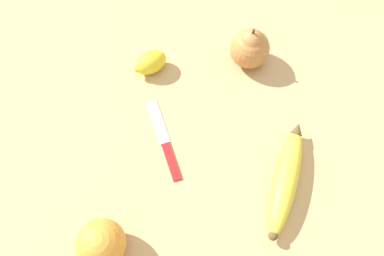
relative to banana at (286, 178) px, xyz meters
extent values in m
plane|color=tan|center=(-0.09, 0.04, -0.02)|extent=(3.00, 3.00, 0.00)
ellipsoid|color=yellow|center=(0.00, 0.00, 0.00)|extent=(0.13, 0.21, 0.04)
cone|color=brown|center=(0.04, 0.09, 0.01)|extent=(0.03, 0.04, 0.03)
sphere|color=brown|center=(-0.05, -0.10, 0.00)|extent=(0.02, 0.02, 0.02)
sphere|color=orange|center=(-0.33, -0.07, 0.02)|extent=(0.08, 0.08, 0.08)
sphere|color=#B2753D|center=(-0.01, 0.28, 0.02)|extent=(0.08, 0.08, 0.08)
sphere|color=#B2753D|center=(-0.01, 0.28, 0.04)|extent=(0.05, 0.05, 0.05)
cylinder|color=#4C3319|center=(-0.01, 0.28, 0.07)|extent=(0.01, 0.01, 0.02)
ellipsoid|color=yellow|center=(-0.22, 0.29, 0.00)|extent=(0.08, 0.07, 0.05)
sphere|color=yellow|center=(-0.25, 0.27, 0.00)|extent=(0.01, 0.01, 0.01)
cube|color=silver|center=(-0.22, 0.16, -0.02)|extent=(0.04, 0.10, 0.00)
cube|color=red|center=(-0.20, 0.07, -0.02)|extent=(0.03, 0.08, 0.01)
camera|label=1|loc=(-0.20, -0.19, 0.65)|focal=35.00mm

